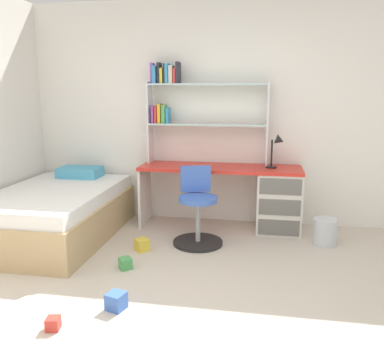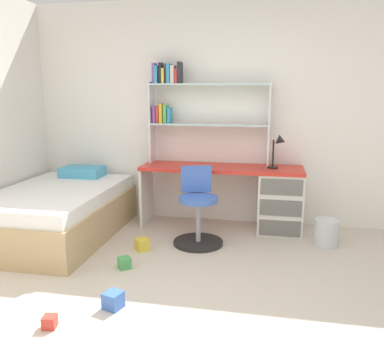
% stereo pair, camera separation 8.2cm
% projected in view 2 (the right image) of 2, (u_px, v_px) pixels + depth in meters
% --- Properties ---
extents(ground_plane, '(5.77, 5.84, 0.02)m').
position_uv_depth(ground_plane, '(187.00, 334.00, 2.62)').
color(ground_plane, beige).
extents(room_shell, '(5.77, 5.84, 2.61)m').
position_uv_depth(room_shell, '(88.00, 119.00, 3.75)').
color(room_shell, white).
rests_on(room_shell, ground_plane).
extents(desk, '(1.84, 0.51, 0.73)m').
position_uv_depth(desk, '(263.00, 196.00, 4.51)').
color(desk, red).
rests_on(desk, ground_plane).
extents(bookshelf_hutch, '(1.39, 0.22, 1.17)m').
position_uv_depth(bookshelf_hutch, '(191.00, 102.00, 4.59)').
color(bookshelf_hutch, silver).
rests_on(bookshelf_hutch, desk).
extents(desk_lamp, '(0.20, 0.17, 0.38)m').
position_uv_depth(desk_lamp, '(279.00, 146.00, 4.34)').
color(desk_lamp, black).
rests_on(desk_lamp, desk).
extents(swivel_chair, '(0.52, 0.52, 0.80)m').
position_uv_depth(swivel_chair, '(198.00, 214.00, 4.13)').
color(swivel_chair, black).
rests_on(swivel_chair, ground_plane).
extents(bed_platform, '(1.19, 1.81, 0.66)m').
position_uv_depth(bed_platform, '(57.00, 212.00, 4.35)').
color(bed_platform, tan).
rests_on(bed_platform, ground_plane).
extents(waste_bin, '(0.25, 0.25, 0.28)m').
position_uv_depth(waste_bin, '(326.00, 233.00, 4.10)').
color(waste_bin, silver).
rests_on(waste_bin, ground_plane).
extents(toy_block_blue_0, '(0.16, 0.16, 0.12)m').
position_uv_depth(toy_block_blue_0, '(113.00, 300.00, 2.91)').
color(toy_block_blue_0, '#3860B7').
rests_on(toy_block_blue_0, ground_plane).
extents(toy_block_green_1, '(0.14, 0.14, 0.10)m').
position_uv_depth(toy_block_green_1, '(124.00, 263.00, 3.58)').
color(toy_block_green_1, '#479E51').
rests_on(toy_block_green_1, ground_plane).
extents(toy_block_red_2, '(0.10, 0.10, 0.09)m').
position_uv_depth(toy_block_red_2, '(50.00, 322.00, 2.67)').
color(toy_block_red_2, red).
rests_on(toy_block_red_2, ground_plane).
extents(toy_block_yellow_3, '(0.17, 0.17, 0.12)m').
position_uv_depth(toy_block_yellow_3, '(142.00, 244.00, 3.99)').
color(toy_block_yellow_3, gold).
rests_on(toy_block_yellow_3, ground_plane).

